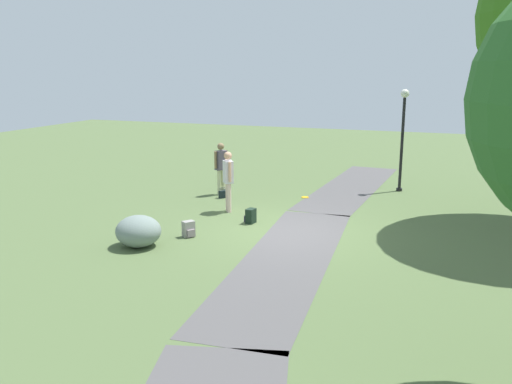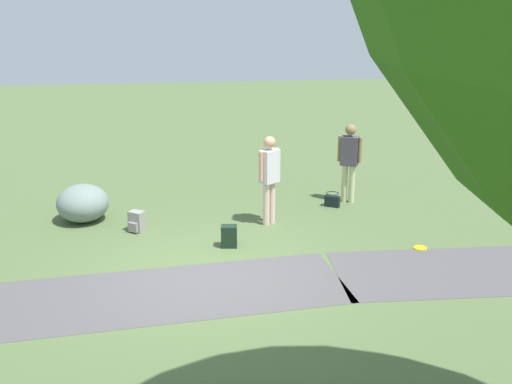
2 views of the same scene
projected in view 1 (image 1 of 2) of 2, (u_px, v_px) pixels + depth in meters
name	position (u px, v px, depth m)	size (l,w,h in m)	color
ground_plane	(286.00, 232.00, 13.88)	(48.00, 48.00, 0.00)	#4E6239
footpath_segment_near	(351.00, 186.00, 19.18)	(8.09, 2.32, 0.01)	#4F4C4D
footpath_segment_mid	(287.00, 259.00, 11.86)	(8.12, 2.47, 0.01)	#4F4C4D
lamp_post	(403.00, 129.00, 18.00)	(0.28, 0.28, 3.42)	black
lawn_boulder	(138.00, 231.00, 12.66)	(1.16, 1.20, 0.74)	slate
woman_with_handbag	(221.00, 165.00, 17.74)	(0.47, 0.38, 1.72)	beige
man_near_boulder	(228.00, 177.00, 15.60)	(0.44, 0.41, 1.77)	beige
handbag_on_grass	(224.00, 194.00, 17.46)	(0.38, 0.38, 0.31)	black
backpack_by_boulder	(189.00, 229.00, 13.42)	(0.35, 0.35, 0.40)	gray
spare_backpack_on_lawn	(250.00, 216.00, 14.61)	(0.31, 0.29, 0.40)	black
frisbee_on_grass	(305.00, 197.00, 17.52)	(0.24, 0.24, 0.02)	gold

